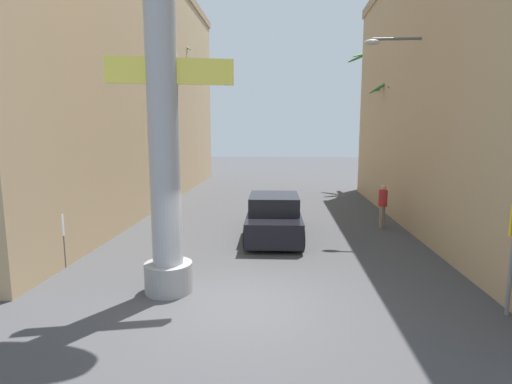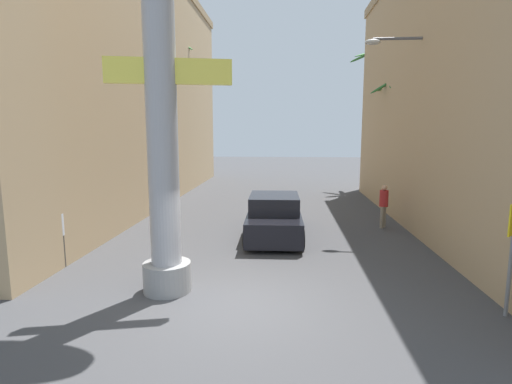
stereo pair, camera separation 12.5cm
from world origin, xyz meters
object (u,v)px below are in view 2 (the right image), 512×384
object	(u,v)px
car_lead	(274,217)
palm_tree_mid_right	(391,127)
street_lamp	(415,117)
pedestrian_mid_right	(384,203)
neon_sign_pole	(161,87)
palm_tree_far_left	(180,106)
palm_tree_far_right	(371,107)
palm_tree_mid_left	(132,113)
pedestrian_curb_left	(58,231)

from	to	relation	value
car_lead	palm_tree_mid_right	size ratio (longest dim) A/B	0.81
street_lamp	pedestrian_mid_right	xyz separation A→B (m)	(-0.76, 0.83, -3.31)
neon_sign_pole	car_lead	world-z (taller)	neon_sign_pole
palm_tree_far_left	palm_tree_far_right	bearing A→B (deg)	5.15
pedestrian_mid_right	car_lead	bearing A→B (deg)	-160.27
palm_tree_far_left	palm_tree_far_right	xyz separation A→B (m)	(12.53, 1.13, -0.11)
street_lamp	palm_tree_mid_left	world-z (taller)	palm_tree_mid_left
neon_sign_pole	palm_tree_far_left	bearing A→B (deg)	103.53
car_lead	palm_tree_far_right	size ratio (longest dim) A/B	0.57
street_lamp	palm_tree_far_left	xyz separation A→B (m)	(-11.59, 11.23, 1.15)
neon_sign_pole	street_lamp	xyz separation A→B (m)	(7.43, 6.07, -0.44)
car_lead	pedestrian_curb_left	world-z (taller)	pedestrian_curb_left
neon_sign_pole	car_lead	xyz separation A→B (m)	(2.39, 5.37, -4.05)
neon_sign_pole	palm_tree_mid_right	size ratio (longest dim) A/B	1.60
pedestrian_mid_right	palm_tree_far_right	bearing A→B (deg)	81.59
neon_sign_pole	street_lamp	bearing A→B (deg)	39.26
palm_tree_far_left	pedestrian_mid_right	xyz separation A→B (m)	(10.83, -10.40, -4.47)
palm_tree_mid_right	palm_tree_mid_left	xyz separation A→B (m)	(-12.57, -1.13, 0.71)
neon_sign_pole	pedestrian_curb_left	distance (m)	5.34
palm_tree_mid_left	palm_tree_far_right	xyz separation A→B (m)	(13.02, 8.26, 0.67)
palm_tree_mid_left	palm_tree_far_right	size ratio (longest dim) A/B	0.92
street_lamp	pedestrian_curb_left	size ratio (longest dim) A/B	4.09
car_lead	pedestrian_mid_right	xyz separation A→B (m)	(4.28, 1.53, 0.30)
palm_tree_far_left	palm_tree_far_right	size ratio (longest dim) A/B	1.07
street_lamp	pedestrian_mid_right	size ratio (longest dim) A/B	4.17
neon_sign_pole	pedestrian_mid_right	bearing A→B (deg)	46.01
neon_sign_pole	palm_tree_mid_left	size ratio (longest dim) A/B	1.22
palm_tree_far_right	pedestrian_curb_left	bearing A→B (deg)	-125.05
street_lamp	palm_tree_far_left	size ratio (longest dim) A/B	0.75
street_lamp	pedestrian_mid_right	world-z (taller)	street_lamp
palm_tree_mid_right	palm_tree_far_left	world-z (taller)	palm_tree_far_left
street_lamp	palm_tree_mid_right	world-z (taller)	street_lamp
palm_tree_mid_right	car_lead	bearing A→B (deg)	-133.05
palm_tree_far_left	pedestrian_curb_left	size ratio (longest dim) A/B	5.46
neon_sign_pole	pedestrian_mid_right	distance (m)	10.30
pedestrian_curb_left	pedestrian_mid_right	xyz separation A→B (m)	(10.20, 5.44, -0.02)
pedestrian_curb_left	car_lead	bearing A→B (deg)	33.43
palm_tree_mid_right	pedestrian_curb_left	world-z (taller)	palm_tree_mid_right
palm_tree_mid_left	pedestrian_curb_left	distance (m)	9.52
car_lead	palm_tree_mid_left	bearing A→B (deg)	145.68
palm_tree_mid_left	palm_tree_far_right	world-z (taller)	palm_tree_far_right
pedestrian_mid_right	palm_tree_mid_right	bearing A→B (deg)	73.98
palm_tree_far_left	pedestrian_mid_right	world-z (taller)	palm_tree_far_left
neon_sign_pole	palm_tree_far_right	size ratio (longest dim) A/B	1.12
palm_tree_mid_left	palm_tree_far_left	xyz separation A→B (m)	(0.48, 7.13, 0.78)
palm_tree_far_left	pedestrian_curb_left	distance (m)	16.47
street_lamp	pedestrian_curb_left	bearing A→B (deg)	-157.19
palm_tree_mid_right	neon_sign_pole	bearing A→B (deg)	-125.05
palm_tree_mid_right	pedestrian_mid_right	distance (m)	5.46
palm_tree_far_left	car_lead	bearing A→B (deg)	-61.23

